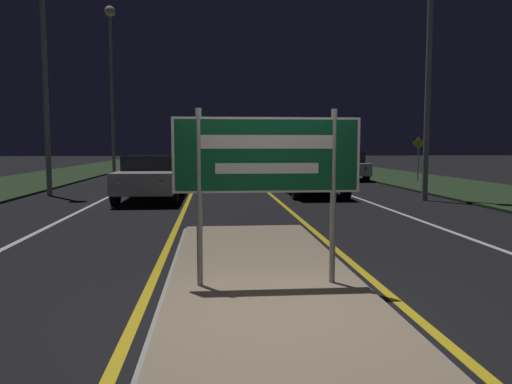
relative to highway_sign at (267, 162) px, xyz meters
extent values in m
plane|color=black|center=(0.00, -0.72, -1.56)|extent=(160.00, 160.00, 0.00)
cube|color=#999993|center=(0.00, 0.00, -1.54)|extent=(2.47, 8.85, 0.05)
cube|color=gray|center=(0.00, 0.00, -1.51)|extent=(2.35, 8.73, 0.10)
cube|color=#23381E|center=(-9.50, 19.28, -1.52)|extent=(5.00, 100.00, 0.08)
cube|color=#23381E|center=(9.50, 19.28, -1.52)|extent=(5.00, 100.00, 0.08)
cube|color=gold|center=(-1.43, 24.28, -1.56)|extent=(0.12, 70.00, 0.01)
cube|color=gold|center=(1.43, 24.28, -1.56)|extent=(0.12, 70.00, 0.01)
cube|color=silver|center=(-4.20, 24.28, -1.56)|extent=(0.12, 70.00, 0.01)
cube|color=silver|center=(4.20, 24.28, -1.56)|extent=(0.12, 70.00, 0.01)
cube|color=silver|center=(-7.20, 24.28, -1.56)|extent=(0.10, 70.00, 0.01)
cube|color=silver|center=(7.20, 24.28, -1.56)|extent=(0.10, 70.00, 0.01)
cylinder|color=#9E9E99|center=(-0.80, 0.00, -0.42)|extent=(0.07, 0.07, 2.08)
cylinder|color=#9E9E99|center=(0.80, 0.00, -0.42)|extent=(0.07, 0.07, 2.08)
cube|color=#0F512D|center=(0.00, 0.00, 0.08)|extent=(2.21, 0.04, 0.88)
cube|color=white|center=(0.00, -0.02, 0.08)|extent=(2.21, 0.00, 0.88)
cube|color=#0F512D|center=(0.00, -0.02, 0.08)|extent=(2.15, 0.01, 0.83)
cube|color=white|center=(0.00, -0.02, 0.24)|extent=(1.55, 0.01, 0.16)
cube|color=white|center=(0.00, -0.02, -0.07)|extent=(1.22, 0.01, 0.12)
cylinder|color=#9E9E99|center=(-6.33, 12.08, 2.52)|extent=(0.18, 0.18, 8.17)
cylinder|color=#9E9E99|center=(-6.34, 23.64, 2.99)|extent=(0.18, 0.18, 9.10)
sphere|color=beige|center=(-6.34, 23.64, 7.72)|extent=(0.60, 0.60, 0.60)
cylinder|color=#9E9E99|center=(6.12, 9.53, 2.65)|extent=(0.18, 0.18, 8.42)
cube|color=black|center=(2.88, 11.45, -0.92)|extent=(1.73, 4.25, 0.60)
cube|color=black|center=(2.88, 11.19, -0.41)|extent=(1.52, 2.21, 0.43)
sphere|color=red|center=(2.34, 9.34, -0.85)|extent=(0.14, 0.14, 0.14)
sphere|color=red|center=(3.42, 9.34, -0.85)|extent=(0.14, 0.14, 0.14)
cylinder|color=black|center=(2.06, 12.76, -1.22)|extent=(0.22, 0.68, 0.68)
cylinder|color=black|center=(3.70, 12.76, -1.22)|extent=(0.22, 0.68, 0.68)
cylinder|color=black|center=(2.06, 10.13, -1.22)|extent=(0.22, 0.68, 0.68)
cylinder|color=black|center=(3.70, 10.13, -1.22)|extent=(0.22, 0.68, 0.68)
cube|color=silver|center=(6.02, 19.27, -0.96)|extent=(1.70, 4.32, 0.59)
cube|color=black|center=(6.02, 19.01, -0.39)|extent=(1.50, 2.25, 0.54)
sphere|color=red|center=(5.49, 17.13, -0.88)|extent=(0.14, 0.14, 0.14)
sphere|color=red|center=(6.54, 17.13, -0.88)|extent=(0.14, 0.14, 0.14)
cylinder|color=black|center=(5.21, 20.61, -1.25)|extent=(0.22, 0.62, 0.62)
cylinder|color=black|center=(6.83, 20.61, -1.25)|extent=(0.22, 0.62, 0.62)
cylinder|color=black|center=(5.21, 17.93, -1.25)|extent=(0.22, 0.62, 0.62)
cylinder|color=black|center=(6.83, 17.93, -1.25)|extent=(0.22, 0.62, 0.62)
cube|color=silver|center=(-2.64, 10.44, -0.89)|extent=(1.78, 4.69, 0.63)
cube|color=black|center=(-2.64, 10.72, -0.36)|extent=(1.57, 2.44, 0.45)
sphere|color=white|center=(-3.19, 8.11, -0.82)|extent=(0.14, 0.14, 0.14)
sphere|color=white|center=(-2.08, 8.11, -0.82)|extent=(0.14, 0.14, 0.14)
cylinder|color=black|center=(-3.49, 8.98, -1.21)|extent=(0.22, 0.70, 0.70)
cylinder|color=black|center=(-1.78, 8.98, -1.21)|extent=(0.22, 0.70, 0.70)
cylinder|color=black|center=(-3.49, 11.89, -1.21)|extent=(0.22, 0.70, 0.70)
cylinder|color=black|center=(-1.78, 11.89, -1.21)|extent=(0.22, 0.70, 0.70)
cylinder|color=#9E9E99|center=(9.21, 17.40, -0.56)|extent=(0.06, 0.06, 1.84)
cube|color=yellow|center=(9.21, 17.40, 0.30)|extent=(0.60, 0.02, 0.60)
camera|label=1|loc=(-0.63, -5.82, 0.19)|focal=35.00mm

